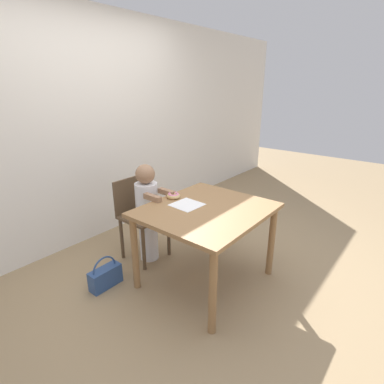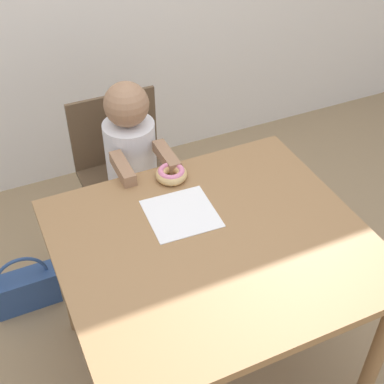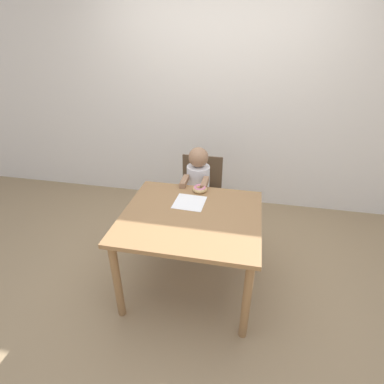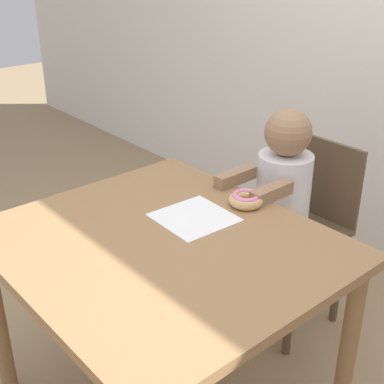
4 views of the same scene
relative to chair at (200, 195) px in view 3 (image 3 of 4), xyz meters
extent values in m
plane|color=#997F5B|center=(0.07, -0.78, -0.46)|extent=(12.00, 12.00, 0.00)
cube|color=silver|center=(0.07, 0.78, 0.79)|extent=(8.00, 0.05, 2.50)
cube|color=olive|center=(0.07, -0.78, 0.25)|extent=(1.06, 0.95, 0.03)
cylinder|color=olive|center=(-0.40, -1.20, -0.12)|extent=(0.06, 0.06, 0.69)
cylinder|color=olive|center=(0.54, -1.20, -0.12)|extent=(0.06, 0.06, 0.69)
cylinder|color=olive|center=(-0.40, -0.37, -0.12)|extent=(0.06, 0.06, 0.69)
cylinder|color=olive|center=(0.54, -0.37, -0.12)|extent=(0.06, 0.06, 0.69)
cube|color=brown|center=(0.00, -0.06, 0.01)|extent=(0.42, 0.40, 0.03)
cube|color=brown|center=(0.00, 0.14, 0.20)|extent=(0.42, 0.02, 0.36)
cylinder|color=brown|center=(-0.18, -0.22, -0.23)|extent=(0.04, 0.04, 0.45)
cylinder|color=brown|center=(0.18, -0.22, -0.23)|extent=(0.04, 0.04, 0.45)
cylinder|color=brown|center=(-0.18, 0.11, -0.23)|extent=(0.04, 0.04, 0.45)
cylinder|color=brown|center=(0.18, 0.11, -0.23)|extent=(0.04, 0.04, 0.45)
cylinder|color=white|center=(0.00, -0.11, -0.22)|extent=(0.19, 0.19, 0.48)
cylinder|color=white|center=(0.00, -0.11, 0.19)|extent=(0.22, 0.22, 0.35)
sphere|color=#997051|center=(0.00, -0.11, 0.46)|extent=(0.19, 0.19, 0.19)
cube|color=#997051|center=(-0.09, -0.29, 0.29)|extent=(0.05, 0.19, 0.05)
cube|color=#997051|center=(0.09, -0.29, 0.29)|extent=(0.05, 0.19, 0.05)
torus|color=#DBB270|center=(0.07, -0.40, 0.29)|extent=(0.12, 0.12, 0.04)
torus|color=pink|center=(0.07, -0.40, 0.30)|extent=(0.11, 0.11, 0.02)
cube|color=white|center=(0.02, -0.61, 0.27)|extent=(0.26, 0.26, 0.00)
cube|color=#2D4C84|center=(-0.58, -0.15, -0.37)|extent=(0.29, 0.11, 0.18)
torus|color=#2D4C84|center=(-0.58, -0.15, -0.28)|extent=(0.24, 0.02, 0.24)
camera|label=1|loc=(-1.84, -2.18, 1.27)|focal=28.00mm
camera|label=2|loc=(-0.54, -1.94, 1.57)|focal=50.00mm
camera|label=3|loc=(0.46, -2.66, 1.53)|focal=28.00mm
camera|label=4|loc=(1.25, -1.68, 1.15)|focal=50.00mm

